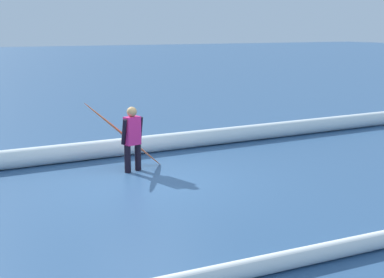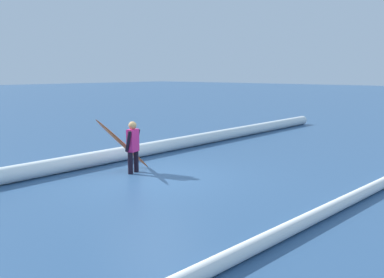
% 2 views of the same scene
% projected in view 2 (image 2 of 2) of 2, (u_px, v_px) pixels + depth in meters
% --- Properties ---
extents(ground_plane, '(165.73, 165.73, 0.00)m').
position_uv_depth(ground_plane, '(154.00, 178.00, 11.56)').
color(ground_plane, '#30547F').
extents(surfer, '(0.51, 0.34, 1.44)m').
position_uv_depth(surfer, '(133.00, 145.00, 12.01)').
color(surfer, black).
rests_on(surfer, ground_plane).
extents(surfboard, '(1.77, 0.39, 1.58)m').
position_uv_depth(surfboard, '(123.00, 145.00, 12.15)').
color(surfboard, '#E55926').
rests_on(surfboard, ground_plane).
extents(wave_crest_foreground, '(24.42, 1.03, 0.44)m').
position_uv_depth(wave_crest_foreground, '(132.00, 152.00, 14.09)').
color(wave_crest_foreground, white).
rests_on(wave_crest_foreground, ground_plane).
extents(wave_crest_midground, '(24.34, 1.10, 0.25)m').
position_uv_depth(wave_crest_midground, '(352.00, 198.00, 9.27)').
color(wave_crest_midground, white).
rests_on(wave_crest_midground, ground_plane).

